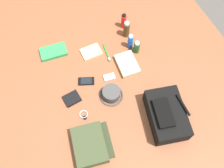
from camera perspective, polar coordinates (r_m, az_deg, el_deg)
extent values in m
cube|color=brown|center=(1.78, 0.00, -0.77)|extent=(2.64, 2.02, 0.02)
cube|color=black|center=(1.65, 12.59, -7.12)|extent=(0.39, 0.29, 0.13)
cube|color=black|center=(1.56, 11.93, -6.66)|extent=(0.21, 0.14, 0.03)
cylinder|color=black|center=(1.62, 16.35, -4.71)|extent=(0.16, 0.02, 0.02)
cube|color=#384228|center=(1.59, -5.28, -14.09)|extent=(0.28, 0.23, 0.08)
cube|color=#2C3520|center=(1.62, -1.53, -12.99)|extent=(0.25, 0.10, 0.01)
cylinder|color=#414141|center=(1.70, -0.16, -2.19)|extent=(0.13, 0.13, 0.06)
torus|color=#414141|center=(1.73, -0.15, -2.67)|extent=(0.17, 0.17, 0.01)
cylinder|color=red|center=(2.03, 2.74, 14.42)|extent=(0.04, 0.04, 0.12)
cylinder|color=black|center=(1.98, 2.83, 15.74)|extent=(0.03, 0.03, 0.01)
cylinder|color=#473319|center=(1.97, 3.39, 12.57)|extent=(0.05, 0.05, 0.13)
cylinder|color=silver|center=(1.92, 3.51, 13.98)|extent=(0.04, 0.04, 0.01)
cylinder|color=blue|center=(1.91, 4.31, 9.82)|extent=(0.04, 0.04, 0.12)
cylinder|color=silver|center=(1.85, 4.46, 11.09)|extent=(0.03, 0.03, 0.01)
cylinder|color=#19471E|center=(1.90, 5.78, 8.50)|extent=(0.05, 0.05, 0.10)
cylinder|color=silver|center=(1.85, 5.94, 9.50)|extent=(0.03, 0.03, 0.01)
cube|color=#2D934C|center=(1.96, -13.54, 7.35)|extent=(0.13, 0.21, 0.03)
cube|color=white|center=(1.96, -13.52, 7.28)|extent=(0.12, 0.20, 0.02)
cube|color=black|center=(1.79, -6.04, 0.65)|extent=(0.10, 0.13, 0.01)
cube|color=black|center=(1.78, -6.06, 0.75)|extent=(0.08, 0.09, 0.00)
cube|color=#B7B7BC|center=(1.80, -0.65, 1.65)|extent=(0.06, 0.09, 0.01)
cylinder|color=silver|center=(1.79, -1.09, 1.58)|extent=(0.03, 0.03, 0.00)
torus|color=#99999E|center=(1.69, -6.68, -7.06)|extent=(0.06, 0.06, 0.01)
cylinder|color=black|center=(1.68, -6.38, -7.84)|extent=(0.03, 0.03, 0.01)
cylinder|color=#198C33|center=(1.91, -1.31, 7.35)|extent=(0.17, 0.02, 0.01)
cube|color=white|center=(1.87, -0.64, 5.84)|extent=(0.02, 0.01, 0.01)
cube|color=black|center=(1.74, -9.36, -3.38)|extent=(0.10, 0.12, 0.02)
cube|color=beige|center=(1.92, -4.92, 7.52)|extent=(0.12, 0.16, 0.02)
cube|color=#C6B289|center=(1.84, 3.56, 4.67)|extent=(0.21, 0.15, 0.04)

